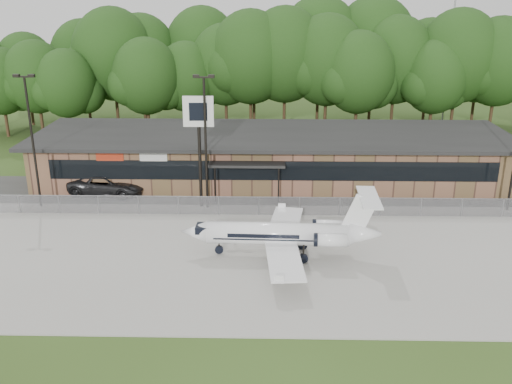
{
  "coord_description": "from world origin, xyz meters",
  "views": [
    {
      "loc": [
        -0.33,
        -24.61,
        15.87
      ],
      "look_at": [
        -1.15,
        12.0,
        2.94
      ],
      "focal_mm": 40.0,
      "sensor_mm": 36.0,
      "label": 1
    }
  ],
  "objects_px": {
    "terminal": "(272,155)",
    "pole_sign": "(199,123)",
    "business_jet": "(285,235)",
    "suv": "(108,184)"
  },
  "relations": [
    {
      "from": "pole_sign",
      "to": "suv",
      "type": "bearing_deg",
      "value": 160.44
    },
    {
      "from": "suv",
      "to": "pole_sign",
      "type": "height_order",
      "value": "pole_sign"
    },
    {
      "from": "suv",
      "to": "terminal",
      "type": "bearing_deg",
      "value": -64.05
    },
    {
      "from": "business_jet",
      "to": "suv",
      "type": "xyz_separation_m",
      "value": [
        -14.32,
        11.48,
        -0.65
      ]
    },
    {
      "from": "suv",
      "to": "pole_sign",
      "type": "distance_m",
      "value": 10.26
    },
    {
      "from": "terminal",
      "to": "suv",
      "type": "distance_m",
      "value": 14.31
    },
    {
      "from": "terminal",
      "to": "pole_sign",
      "type": "relative_size",
      "value": 4.74
    },
    {
      "from": "terminal",
      "to": "pole_sign",
      "type": "height_order",
      "value": "pole_sign"
    },
    {
      "from": "business_jet",
      "to": "suv",
      "type": "bearing_deg",
      "value": 143.26
    },
    {
      "from": "business_jet",
      "to": "pole_sign",
      "type": "distance_m",
      "value": 11.9
    }
  ]
}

